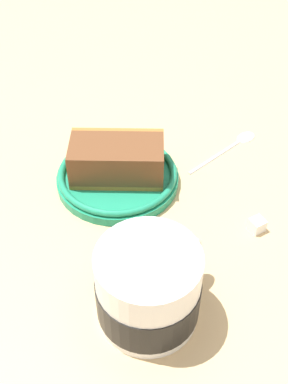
{
  "coord_description": "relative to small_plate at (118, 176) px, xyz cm",
  "views": [
    {
      "loc": [
        5.33,
        -38.54,
        41.93
      ],
      "look_at": [
        -0.46,
        1.18,
        3.0
      ],
      "focal_mm": 45.69,
      "sensor_mm": 36.0,
      "label": 1
    }
  ],
  "objects": [
    {
      "name": "ground_plane",
      "position": [
        4.44,
        -5.57,
        -2.78
      ],
      "size": [
        140.33,
        140.33,
        3.62
      ],
      "primitive_type": "cube",
      "color": "tan"
    },
    {
      "name": "small_plate",
      "position": [
        0.0,
        0.0,
        0.0
      ],
      "size": [
        15.19,
        15.19,
        1.96
      ],
      "color": "#1E8C66",
      "rests_on": "ground_plane"
    },
    {
      "name": "cake_slice",
      "position": [
        -0.03,
        0.26,
        2.57
      ],
      "size": [
        11.96,
        7.57,
        4.71
      ],
      "color": "#9E662D",
      "rests_on": "small_plate"
    },
    {
      "name": "tea_mug",
      "position": [
        6.43,
        -18.15,
        3.1
      ],
      "size": [
        9.85,
        10.92,
        8.79
      ],
      "color": "white",
      "rests_on": "ground_plane"
    },
    {
      "name": "teaspoon",
      "position": [
        14.64,
        9.85,
        -0.62
      ],
      "size": [
        9.19,
        10.71,
        0.8
      ],
      "color": "silver",
      "rests_on": "ground_plane"
    },
    {
      "name": "sugar_cube",
      "position": [
        17.11,
        -5.67,
        -0.2
      ],
      "size": [
        2.17,
        2.17,
        1.54
      ],
      "primitive_type": "cube",
      "rotation": [
        0.0,
        0.0,
        0.68
      ],
      "color": "white",
      "rests_on": "ground_plane"
    }
  ]
}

